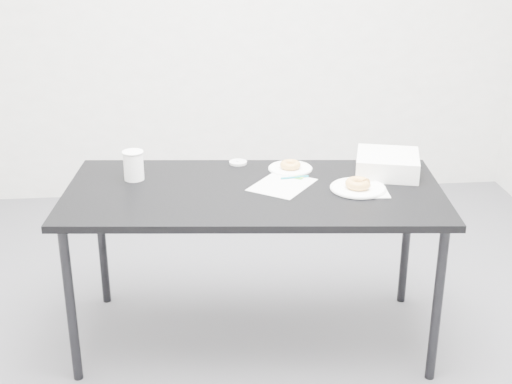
{
  "coord_description": "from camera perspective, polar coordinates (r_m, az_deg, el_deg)",
  "views": [
    {
      "loc": [
        -0.27,
        -2.78,
        1.93
      ],
      "look_at": [
        0.01,
        0.02,
        0.79
      ],
      "focal_mm": 50.0,
      "sensor_mm": 36.0,
      "label": 1
    }
  ],
  "objects": [
    {
      "name": "floor",
      "position": [
        3.4,
        -0.06,
        -12.58
      ],
      "size": [
        4.0,
        4.0,
        0.0
      ],
      "primitive_type": "plane",
      "color": "#535257",
      "rests_on": "ground"
    },
    {
      "name": "wall_back",
      "position": [
        4.83,
        -2.41,
        15.11
      ],
      "size": [
        4.0,
        0.02,
        2.7
      ],
      "primitive_type": "cube",
      "color": "white",
      "rests_on": "floor"
    },
    {
      "name": "table",
      "position": [
        3.17,
        -0.17,
        -0.76
      ],
      "size": [
        1.73,
        0.93,
        0.76
      ],
      "rotation": [
        0.0,
        0.0,
        -0.09
      ],
      "color": "black",
      "rests_on": "floor"
    },
    {
      "name": "scorecard",
      "position": [
        3.2,
        2.11,
        0.58
      ],
      "size": [
        0.34,
        0.36,
        0.0
      ],
      "primitive_type": "cube",
      "rotation": [
        0.0,
        0.0,
        -0.62
      ],
      "color": "white",
      "rests_on": "table"
    },
    {
      "name": "logo_patch",
      "position": [
        3.28,
        3.45,
        1.2
      ],
      "size": [
        0.06,
        0.06,
        0.0
      ],
      "primitive_type": "cube",
      "rotation": [
        0.0,
        0.0,
        -0.62
      ],
      "color": "green",
      "rests_on": "scorecard"
    },
    {
      "name": "pen",
      "position": [
        3.27,
        3.11,
        1.18
      ],
      "size": [
        0.13,
        0.03,
        0.01
      ],
      "primitive_type": "cylinder",
      "rotation": [
        0.0,
        1.57,
        0.13
      ],
      "color": "#0D7E90",
      "rests_on": "scorecard"
    },
    {
      "name": "napkin",
      "position": [
        3.16,
        8.92,
        0.09
      ],
      "size": [
        0.18,
        0.18,
        0.0
      ],
      "primitive_type": "cube",
      "rotation": [
        0.0,
        0.0,
        -0.06
      ],
      "color": "white",
      "rests_on": "table"
    },
    {
      "name": "plate_near",
      "position": [
        3.17,
        8.16,
        0.3
      ],
      "size": [
        0.25,
        0.25,
        0.01
      ],
      "primitive_type": "cylinder",
      "color": "white",
      "rests_on": "napkin"
    },
    {
      "name": "donut_near",
      "position": [
        3.17,
        8.18,
        0.68
      ],
      "size": [
        0.14,
        0.14,
        0.04
      ],
      "primitive_type": "torus",
      "rotation": [
        0.0,
        0.0,
        -0.2
      ],
      "color": "gold",
      "rests_on": "plate_near"
    },
    {
      "name": "plate_far",
      "position": [
        3.39,
        2.76,
        1.89
      ],
      "size": [
        0.21,
        0.21,
        0.01
      ],
      "primitive_type": "cylinder",
      "color": "white",
      "rests_on": "table"
    },
    {
      "name": "donut_far",
      "position": [
        3.39,
        2.76,
        2.2
      ],
      "size": [
        0.12,
        0.12,
        0.03
      ],
      "primitive_type": "torus",
      "rotation": [
        0.0,
        0.0,
        0.28
      ],
      "color": "gold",
      "rests_on": "plate_far"
    },
    {
      "name": "coffee_cup",
      "position": [
        3.29,
        -9.77,
        2.12
      ],
      "size": [
        0.09,
        0.09,
        0.14
      ],
      "primitive_type": "cylinder",
      "color": "white",
      "rests_on": "table"
    },
    {
      "name": "cup_lid",
      "position": [
        3.46,
        -1.45,
        2.38
      ],
      "size": [
        0.09,
        0.09,
        0.01
      ],
      "primitive_type": "cylinder",
      "color": "silver",
      "rests_on": "table"
    },
    {
      "name": "bakery_box",
      "position": [
        3.37,
        10.47,
        2.23
      ],
      "size": [
        0.35,
        0.35,
        0.09
      ],
      "primitive_type": "cube",
      "rotation": [
        0.0,
        0.0,
        -0.26
      ],
      "color": "white",
      "rests_on": "table"
    }
  ]
}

